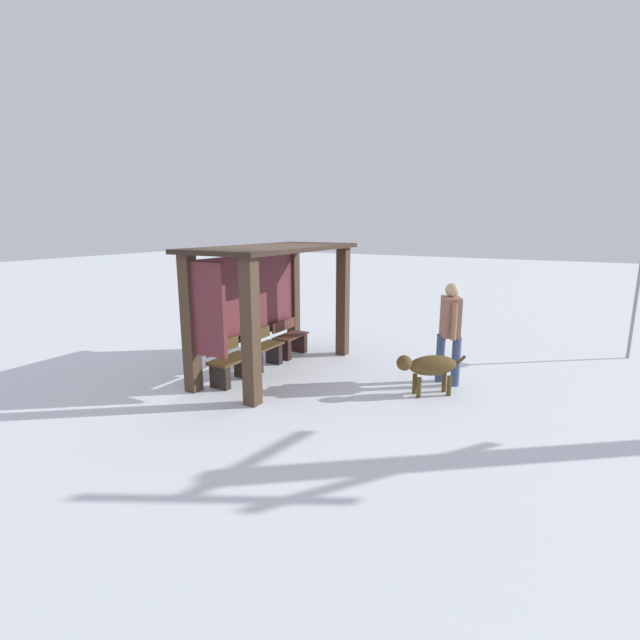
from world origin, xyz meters
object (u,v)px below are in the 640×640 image
object	(u,v)px
dog	(429,366)
bench_center_inside	(263,352)
bench_right_inside	(290,341)
street_sign	(638,291)
bench_left_inside	(231,365)
person_walking	(450,326)
bus_shelter	(264,286)

from	to	relation	value
dog	bench_center_inside	bearing A→B (deg)	92.23
bench_right_inside	street_sign	world-z (taller)	street_sign
bench_left_inside	person_walking	xyz separation A→B (m)	(1.69, -3.14, 0.67)
bench_left_inside	dog	size ratio (longest dim) A/B	0.88
bus_shelter	street_sign	xyz separation A→B (m)	(4.04, -5.79, -0.20)
bench_center_inside	bench_right_inside	xyz separation A→B (m)	(0.90, 0.00, -0.01)
bench_center_inside	dog	bearing A→B (deg)	-87.77
bus_shelter	bench_right_inside	world-z (taller)	bus_shelter
bench_left_inside	bench_right_inside	world-z (taller)	bench_left_inside
bench_center_inside	street_sign	distance (m)	7.18
bus_shelter	bench_center_inside	distance (m)	1.23
bench_left_inside	person_walking	world-z (taller)	person_walking
bench_left_inside	dog	world-z (taller)	bench_left_inside
bench_center_inside	bench_left_inside	bearing A→B (deg)	-179.97
bench_right_inside	street_sign	xyz separation A→B (m)	(3.04, -5.91, 1.04)
person_walking	street_sign	xyz separation A→B (m)	(3.16, -2.77, 0.36)
person_walking	bench_center_inside	bearing A→B (deg)	103.99
bench_right_inside	dog	bearing A→B (deg)	-104.69
bus_shelter	street_sign	distance (m)	7.06
bench_left_inside	bench_center_inside	size ratio (longest dim) A/B	1.00
dog	street_sign	size ratio (longest dim) A/B	0.43
person_walking	dog	size ratio (longest dim) A/B	1.83
person_walking	bus_shelter	bearing A→B (deg)	106.18
bench_right_inside	bench_center_inside	bearing A→B (deg)	-179.91
dog	street_sign	xyz separation A→B (m)	(3.83, -2.91, 0.87)
bench_left_inside	bench_center_inside	xyz separation A→B (m)	(0.90, 0.00, -0.00)
person_walking	dog	bearing A→B (deg)	168.47
person_walking	street_sign	distance (m)	4.22
bench_left_inside	bench_right_inside	distance (m)	1.81
bench_center_inside	person_walking	distance (m)	3.30
bench_left_inside	dog	distance (m)	3.17
bench_center_inside	person_walking	xyz separation A→B (m)	(0.78, -3.14, 0.67)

